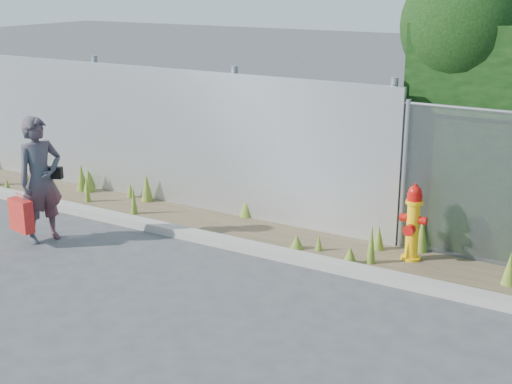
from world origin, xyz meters
The scene contains 8 objects.
ground centered at (0.00, 0.00, 0.00)m, with size 80.00×80.00×0.00m, color #3E3E41.
curb centered at (0.00, 1.80, 0.06)m, with size 16.00×0.22×0.12m, color gray.
weed_strip centered at (-0.04, 2.51, 0.13)m, with size 16.00×1.32×0.55m.
corrugated_fence centered at (-3.25, 3.01, 1.10)m, with size 8.50×0.21×2.30m.
fire_hydrant centered at (1.34, 2.61, 0.51)m, with size 0.35×0.31×1.05m.
woman centered at (-3.35, 0.70, 0.88)m, with size 0.64×0.42×1.77m, color #0E555E.
red_tote_bag centered at (-3.47, 0.41, 0.43)m, with size 0.41×0.15×0.54m.
black_shoulder_bag centered at (-3.23, 0.85, 0.97)m, with size 0.22×0.09×0.17m.
Camera 1 is at (4.05, -5.88, 3.57)m, focal length 50.00 mm.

